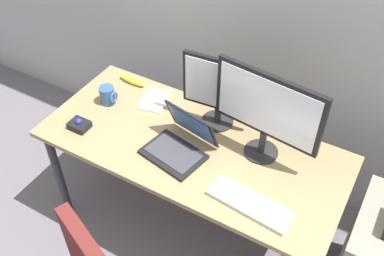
% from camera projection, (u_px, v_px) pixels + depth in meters
% --- Properties ---
extents(ground_plane, '(8.00, 8.00, 0.00)m').
position_uv_depth(ground_plane, '(192.00, 225.00, 2.90)').
color(ground_plane, slate).
extents(desk, '(1.66, 0.74, 0.75)m').
position_uv_depth(desk, '(192.00, 154.00, 2.44)').
color(desk, '#967E54').
rests_on(desk, ground).
extents(monitor_main, '(0.57, 0.18, 0.50)m').
position_uv_depth(monitor_main, '(267.00, 110.00, 2.14)').
color(monitor_main, '#262628').
rests_on(monitor_main, desk).
extents(monitor_side, '(0.41, 0.18, 0.42)m').
position_uv_depth(monitor_side, '(219.00, 89.00, 2.36)').
color(monitor_side, '#262628').
rests_on(monitor_side, desk).
extents(keyboard, '(0.42, 0.18, 0.03)m').
position_uv_depth(keyboard, '(250.00, 203.00, 2.08)').
color(keyboard, silver).
rests_on(keyboard, desk).
extents(laptop, '(0.36, 0.35, 0.23)m').
position_uv_depth(laptop, '(180.00, 143.00, 2.32)').
color(laptop, black).
rests_on(laptop, desk).
extents(trackball_mouse, '(0.11, 0.09, 0.07)m').
position_uv_depth(trackball_mouse, '(79.00, 125.00, 2.47)').
color(trackball_mouse, black).
rests_on(trackball_mouse, desk).
extents(coffee_mug, '(0.10, 0.09, 0.11)m').
position_uv_depth(coffee_mug, '(108.00, 95.00, 2.61)').
color(coffee_mug, '#30558A').
rests_on(coffee_mug, desk).
extents(paper_notepad, '(0.19, 0.24, 0.01)m').
position_uv_depth(paper_notepad, '(154.00, 100.00, 2.65)').
color(paper_notepad, white).
rests_on(paper_notepad, desk).
extents(banana, '(0.19, 0.05, 0.04)m').
position_uv_depth(banana, '(132.00, 80.00, 2.77)').
color(banana, yellow).
rests_on(banana, desk).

